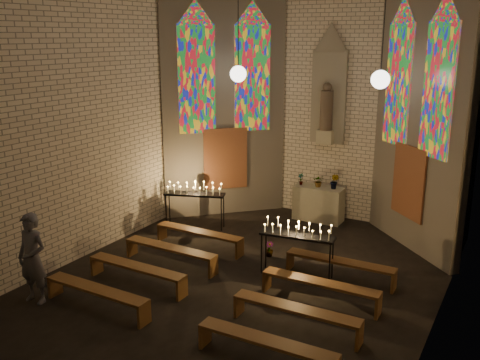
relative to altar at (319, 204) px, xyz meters
name	(u,v)px	position (x,y,z in m)	size (l,w,h in m)	color
floor	(221,297)	(0.00, -5.45, -0.50)	(12.00, 12.00, 0.00)	black
room	(292,99)	(0.00, -2.08, 3.22)	(8.22, 12.43, 7.00)	beige
altar	(319,204)	(0.00, 0.00, 0.00)	(1.40, 0.60, 1.00)	#BDB89A
flower_vase_left	(301,179)	(-0.55, -0.05, 0.67)	(0.18, 0.12, 0.34)	#4C723F
flower_vase_center	(319,181)	(-0.02, -0.01, 0.67)	(0.31, 0.27, 0.35)	#4C723F
flower_vase_right	(335,181)	(0.45, 0.00, 0.72)	(0.25, 0.20, 0.45)	#4C723F
aisle_flower_pot	(269,249)	(-0.07, -3.06, -0.32)	(0.20, 0.20, 0.36)	#4C723F
votive_stand_left	(195,191)	(-2.78, -2.24, 0.55)	(1.71, 0.93, 1.23)	black
votive_stand_right	(297,232)	(0.93, -3.74, 0.54)	(1.68, 0.62, 1.21)	black
pew_left_0	(199,234)	(-1.84, -3.46, -0.12)	(2.42, 0.37, 0.46)	brown
pew_right_0	(340,263)	(1.84, -3.46, -0.12)	(2.42, 0.37, 0.46)	brown
pew_left_1	(171,250)	(-1.84, -4.66, -0.12)	(2.42, 0.37, 0.46)	brown
pew_right_1	(320,285)	(1.84, -4.66, -0.12)	(2.42, 0.37, 0.46)	brown
pew_left_2	(137,269)	(-1.84, -5.86, -0.12)	(2.42, 0.37, 0.46)	brown
pew_right_2	(296,311)	(1.84, -5.86, -0.12)	(2.42, 0.37, 0.46)	brown
pew_left_3	(97,292)	(-1.84, -7.06, -0.12)	(2.42, 0.37, 0.46)	brown
pew_right_3	(267,344)	(1.84, -7.06, -0.12)	(2.42, 0.37, 0.46)	brown
visitor	(32,258)	(-3.17, -7.40, 0.43)	(0.68, 0.44, 1.86)	#54545F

